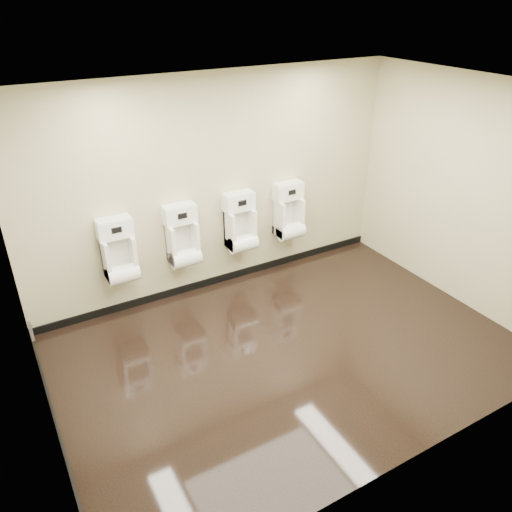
{
  "coord_description": "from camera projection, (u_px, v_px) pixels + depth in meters",
  "views": [
    {
      "loc": [
        -2.53,
        -3.67,
        3.62
      ],
      "look_at": [
        -0.12,
        0.55,
        0.99
      ],
      "focal_mm": 35.0,
      "sensor_mm": 36.0,
      "label": 1
    }
  ],
  "objects": [
    {
      "name": "skirting_back",
      "position": [
        221.0,
        278.0,
        6.93
      ],
      "size": [
        5.0,
        0.02,
        0.1
      ],
      "primitive_type": "cube",
      "color": "black",
      "rests_on": "ground"
    },
    {
      "name": "ground",
      "position": [
        289.0,
        351.0,
        5.62
      ],
      "size": [
        5.0,
        3.5,
        0.0
      ],
      "primitive_type": "cube",
      "color": "black",
      "rests_on": "ground"
    },
    {
      "name": "back_wall",
      "position": [
        217.0,
        186.0,
        6.3
      ],
      "size": [
        5.0,
        0.02,
        2.8
      ],
      "primitive_type": "cube",
      "color": "#BAB58B",
      "rests_on": "ground"
    },
    {
      "name": "ceiling",
      "position": [
        299.0,
        95.0,
        4.29
      ],
      "size": [
        5.0,
        3.5,
        0.0
      ],
      "primitive_type": "cube",
      "color": "silver"
    },
    {
      "name": "urinal_3",
      "position": [
        289.0,
        215.0,
        6.9
      ],
      "size": [
        0.42,
        0.31,
        0.78
      ],
      "color": "white",
      "rests_on": "back_wall"
    },
    {
      "name": "right_wall",
      "position": [
        465.0,
        194.0,
        6.05
      ],
      "size": [
        0.02,
        3.5,
        2.8
      ],
      "primitive_type": "cube",
      "color": "#BAB58B",
      "rests_on": "ground"
    },
    {
      "name": "urinal_0",
      "position": [
        119.0,
        255.0,
        5.86
      ],
      "size": [
        0.42,
        0.31,
        0.78
      ],
      "color": "white",
      "rests_on": "back_wall"
    },
    {
      "name": "access_panel",
      "position": [
        29.0,
        325.0,
        5.22
      ],
      "size": [
        0.04,
        0.25,
        0.25
      ],
      "color": "#9E9EA3",
      "rests_on": "left_wall"
    },
    {
      "name": "urinal_2",
      "position": [
        241.0,
        226.0,
        6.57
      ],
      "size": [
        0.42,
        0.31,
        0.78
      ],
      "color": "white",
      "rests_on": "back_wall"
    },
    {
      "name": "left_wall",
      "position": [
        25.0,
        312.0,
        3.87
      ],
      "size": [
        0.02,
        3.5,
        2.8
      ],
      "primitive_type": "cube",
      "color": "#BAB58B",
      "rests_on": "ground"
    },
    {
      "name": "skirting_left",
      "position": [
        59.0,
        434.0,
        4.51
      ],
      "size": [
        0.02,
        3.5,
        0.1
      ],
      "primitive_type": "cube",
      "color": "black",
      "rests_on": "ground"
    },
    {
      "name": "tile_overlay_left",
      "position": [
        26.0,
        311.0,
        3.87
      ],
      "size": [
        0.01,
        3.5,
        2.8
      ],
      "primitive_type": "cube",
      "color": "silver",
      "rests_on": "ground"
    },
    {
      "name": "front_wall",
      "position": [
        427.0,
        333.0,
        3.62
      ],
      "size": [
        5.0,
        0.02,
        2.8
      ],
      "primitive_type": "cube",
      "color": "#BAB58B",
      "rests_on": "ground"
    },
    {
      "name": "urinal_1",
      "position": [
        183.0,
        240.0,
        6.21
      ],
      "size": [
        0.42,
        0.31,
        0.78
      ],
      "color": "white",
      "rests_on": "back_wall"
    }
  ]
}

